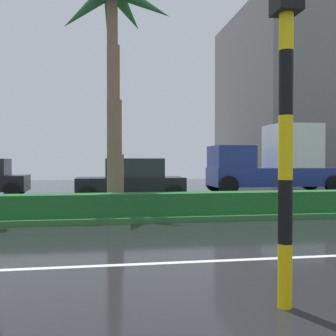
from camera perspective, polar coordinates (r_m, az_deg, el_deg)
palm_tree_centre_left at (r=13.27m, az=-7.77°, el=19.63°), size 3.72×3.83×7.28m
traffic_signal_foreground at (r=4.86m, az=16.34°, el=16.61°), size 0.28×0.43×4.32m
car_in_traffic_second at (r=16.30m, az=-5.22°, el=-1.79°), size 4.30×2.02×1.72m
box_truck_following at (r=21.07m, az=14.81°, el=0.81°), size 6.40×2.64×3.46m
building_far_right at (r=39.60m, az=22.30°, el=9.17°), size 17.77×14.33×14.48m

